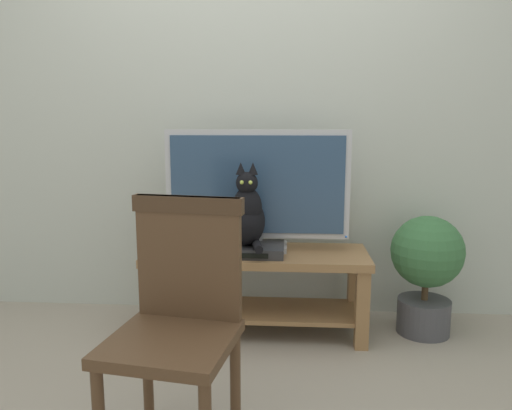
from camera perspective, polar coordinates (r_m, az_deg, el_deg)
The scene contains 9 objects.
ground_plane at distance 2.46m, azimuth -2.44°, elevation -19.21°, with size 12.00×12.00×0.00m, color gray.
back_wall at distance 3.09m, azimuth -0.65°, elevation 13.64°, with size 7.00×0.12×2.80m, color #B7BCB2.
tv_stand at distance 2.80m, azimuth 0.07°, elevation -8.22°, with size 1.23×0.45×0.47m.
tv at distance 2.74m, azimuth 0.15°, elevation 1.99°, with size 1.02×0.20×0.67m.
media_box at distance 2.71m, azimuth -0.95°, elevation -5.10°, with size 0.39×0.27×0.05m.
cat at distance 2.65m, azimuth -0.96°, elevation -1.09°, with size 0.19×0.33×0.45m.
wooden_chair at distance 1.80m, azimuth -8.84°, elevation -11.87°, with size 0.48×0.48×0.92m.
book_stack at distance 2.77m, azimuth -9.39°, elevation -4.25°, with size 0.24×0.18×0.11m.
potted_plant at distance 2.92m, azimuth 19.03°, elevation -6.66°, with size 0.40×0.40×0.67m.
Camera 1 is at (0.25, -2.14, 1.19)m, focal length 34.74 mm.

